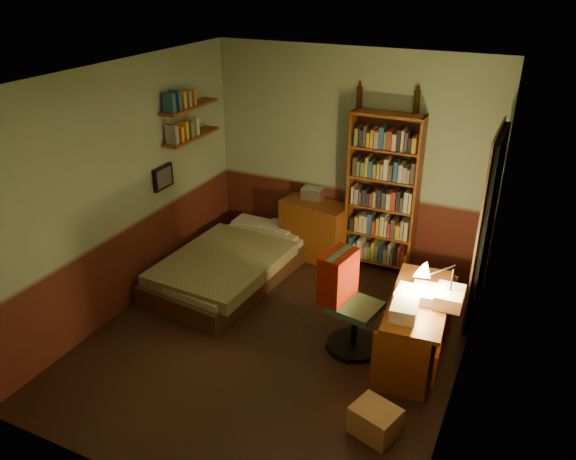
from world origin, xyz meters
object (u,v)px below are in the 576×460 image
at_px(bed, 232,254).
at_px(bookshelf, 382,194).
at_px(mini_stereo, 313,193).
at_px(desk_lamp, 453,274).
at_px(office_chair, 356,302).
at_px(cardboard_box_b, 375,421).
at_px(desk, 416,328).
at_px(dresser, 315,230).

distance_m(bed, bookshelf, 1.92).
xyz_separation_m(bed, mini_stereo, (0.59, 1.04, 0.51)).
bearing_deg(desk_lamp, office_chair, -167.14).
relative_size(office_chair, cardboard_box_b, 3.01).
relative_size(mini_stereo, desk, 0.21).
xyz_separation_m(desk_lamp, office_chair, (-0.82, -0.16, -0.42)).
bearing_deg(bookshelf, cardboard_box_b, -73.98).
bearing_deg(dresser, desk_lamp, -27.81).
bearing_deg(cardboard_box_b, desk_lamp, 75.27).
height_order(dresser, desk_lamp, desk_lamp).
bearing_deg(cardboard_box_b, desk, 87.71).
bearing_deg(mini_stereo, desk_lamp, -39.68).
xyz_separation_m(dresser, desk_lamp, (1.91, -1.44, 0.59)).
bearing_deg(mini_stereo, cardboard_box_b, -59.42).
bearing_deg(mini_stereo, bookshelf, -4.15).
xyz_separation_m(mini_stereo, office_chair, (1.18, -1.73, -0.28)).
distance_m(bookshelf, desk_lamp, 1.88).
bearing_deg(desk_lamp, bed, 170.30).
relative_size(desk_lamp, office_chair, 0.56).
height_order(bed, cardboard_box_b, bed).
bearing_deg(bookshelf, mini_stereo, 176.77).
bearing_deg(office_chair, bed, 168.45).
bearing_deg(dresser, desk, -32.57).
distance_m(mini_stereo, desk, 2.42).
relative_size(bookshelf, desk, 1.57).
bearing_deg(bed, dresser, 59.42).
bearing_deg(bed, cardboard_box_b, -29.78).
relative_size(desk_lamp, cardboard_box_b, 1.69).
bearing_deg(desk, bed, 161.19).
relative_size(bookshelf, office_chair, 1.81).
height_order(bed, office_chair, office_chair).
distance_m(office_chair, cardboard_box_b, 1.18).
bearing_deg(bed, office_chair, -15.07).
xyz_separation_m(dresser, bookshelf, (0.81, 0.08, 0.59)).
height_order(dresser, cardboard_box_b, dresser).
distance_m(bookshelf, office_chair, 1.76).
distance_m(bed, office_chair, 1.91).
relative_size(mini_stereo, office_chair, 0.24).
relative_size(mini_stereo, desk_lamp, 0.43).
relative_size(bed, mini_stereo, 7.95).
height_order(bed, bookshelf, bookshelf).
bearing_deg(desk_lamp, bookshelf, 127.44).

